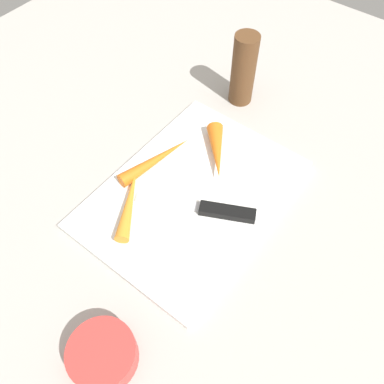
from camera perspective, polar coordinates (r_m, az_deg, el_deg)
name	(u,v)px	position (r m, az deg, el deg)	size (l,w,h in m)	color
ground_plane	(192,196)	(0.67, 0.00, -0.59)	(1.40, 1.40, 0.00)	#ADA8A0
cutting_board	(192,194)	(0.66, 0.00, -0.30)	(0.36, 0.26, 0.01)	white
knife	(221,209)	(0.63, 4.16, -2.45)	(0.11, 0.19, 0.01)	#B7B7BC
carrot_longest	(156,160)	(0.69, -5.20, 4.68)	(0.02, 0.02, 0.15)	orange
carrot_shortest	(217,151)	(0.69, 3.61, 5.88)	(0.03, 0.03, 0.11)	orange
carrot_medium	(129,202)	(0.64, -9.01, -1.43)	(0.02, 0.02, 0.14)	orange
small_bowl	(103,355)	(0.56, -12.73, -21.94)	(0.09, 0.09, 0.04)	red
pepper_grinder	(243,70)	(0.79, 7.43, 17.08)	(0.05, 0.05, 0.14)	brown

